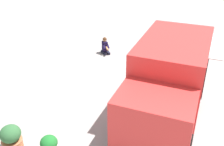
% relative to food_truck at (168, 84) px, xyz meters
% --- Properties ---
extents(ground_plane, '(40.00, 40.00, 0.00)m').
position_rel_food_truck_xyz_m(ground_plane, '(-0.25, 1.33, -1.22)').
color(ground_plane, '#9D9792').
extents(food_truck, '(3.90, 5.45, 2.57)m').
position_rel_food_truck_xyz_m(food_truck, '(0.00, 0.00, 0.00)').
color(food_truck, red).
rests_on(food_truck, ground_plane).
extents(person_customer, '(0.63, 0.82, 0.85)m').
position_rel_food_truck_xyz_m(person_customer, '(-2.59, 5.05, -0.89)').
color(person_customer, black).
rests_on(person_customer, ground_plane).
extents(planter_flowering_near, '(0.61, 0.61, 0.81)m').
position_rel_food_truck_xyz_m(planter_flowering_near, '(-4.61, -2.02, -0.81)').
color(planter_flowering_near, '#C36F44').
rests_on(planter_flowering_near, ground_plane).
extents(plaza_bench, '(1.56, 1.66, 0.51)m').
position_rel_food_truck_xyz_m(plaza_bench, '(1.00, 4.65, -0.83)').
color(plaza_bench, '#443A2B').
rests_on(plaza_bench, ground_plane).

